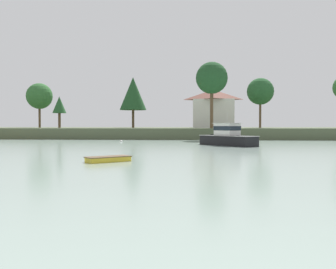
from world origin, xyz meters
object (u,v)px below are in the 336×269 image
at_px(cruiser_black, 224,140).
at_px(mooring_buoy_white, 121,142).
at_px(dinghy_yellow, 108,160).
at_px(mooring_buoy_yellow, 209,141).

xyz_separation_m(cruiser_black, mooring_buoy_white, (-14.46, 7.56, -0.55)).
height_order(dinghy_yellow, cruiser_black, cruiser_black).
bearing_deg(mooring_buoy_white, dinghy_yellow, -79.29).
xyz_separation_m(dinghy_yellow, mooring_buoy_white, (-5.37, 28.39, -0.05)).
relative_size(cruiser_black, mooring_buoy_white, 17.81).
xyz_separation_m(dinghy_yellow, mooring_buoy_yellow, (7.52, 30.36, -0.04)).
relative_size(dinghy_yellow, mooring_buoy_yellow, 5.54).
relative_size(cruiser_black, mooring_buoy_yellow, 14.86).
distance_m(cruiser_black, mooring_buoy_yellow, 9.67).
bearing_deg(mooring_buoy_white, mooring_buoy_yellow, 8.66).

